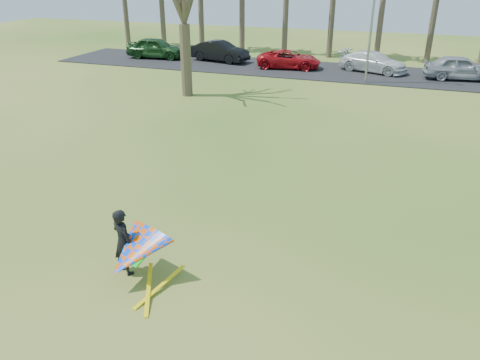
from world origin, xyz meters
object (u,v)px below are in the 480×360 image
(car_0, at_px, (156,48))
(kite_flyer, at_px, (132,251))
(car_3, at_px, (373,62))
(car_2, at_px, (289,59))
(car_4, at_px, (461,68))
(streetlight, at_px, (375,14))
(car_1, at_px, (220,51))

(car_0, bearing_deg, kite_flyer, -157.54)
(car_0, relative_size, car_3, 1.00)
(car_2, xyz_separation_m, car_4, (12.13, 0.07, 0.15))
(streetlight, bearing_deg, car_4, 27.04)
(car_4, height_order, kite_flyer, kite_flyer)
(car_1, distance_m, car_4, 18.19)
(car_4, bearing_deg, streetlight, 109.61)
(car_2, distance_m, car_3, 6.27)
(streetlight, bearing_deg, car_1, 162.77)
(car_0, distance_m, kite_flyer, 31.33)
(streetlight, height_order, kite_flyer, streetlight)
(car_1, height_order, car_3, car_1)
(car_2, relative_size, car_3, 0.96)
(car_2, bearing_deg, streetlight, -122.12)
(car_0, height_order, kite_flyer, kite_flyer)
(car_0, height_order, car_3, car_0)
(streetlight, relative_size, car_1, 1.63)
(streetlight, distance_m, car_1, 13.35)
(car_2, relative_size, kite_flyer, 2.03)
(streetlight, distance_m, car_2, 7.84)
(car_1, bearing_deg, car_4, -80.33)
(car_4, bearing_deg, kite_flyer, 153.71)
(car_1, xyz_separation_m, car_2, (6.04, -0.87, -0.14))
(kite_flyer, bearing_deg, car_3, 83.02)
(car_1, relative_size, kite_flyer, 2.06)
(streetlight, distance_m, kite_flyer, 24.87)
(streetlight, height_order, car_4, streetlight)
(streetlight, relative_size, car_3, 1.59)
(car_2, xyz_separation_m, car_3, (6.22, 0.81, 0.06))
(car_4, relative_size, kite_flyer, 2.01)
(streetlight, relative_size, car_2, 1.65)
(car_3, bearing_deg, kite_flyer, -167.68)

